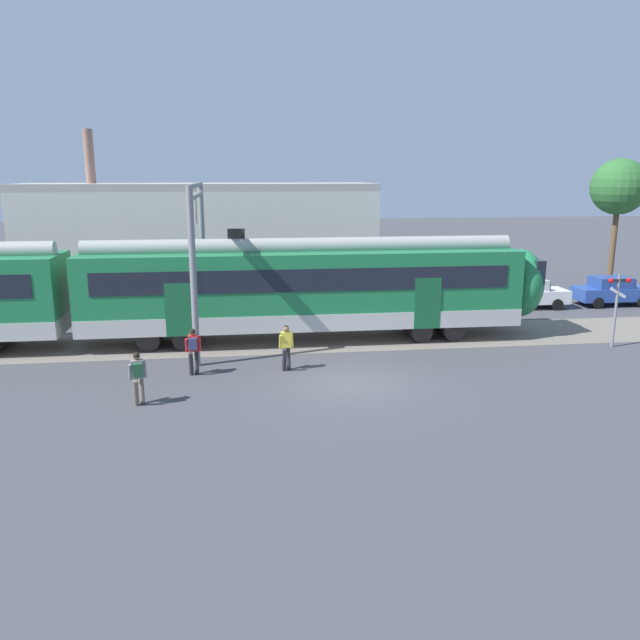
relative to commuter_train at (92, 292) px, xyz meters
The scene contains 12 objects.
ground_plane 11.40m from the commuter_train, 32.01° to the right, with size 160.00×160.00×0.00m, color #424247.
track_bed 3.35m from the commuter_train, behind, with size 80.00×4.40×0.01m, color slate.
commuter_train is the anchor object (origin of this frame).
pedestrian_grey 7.70m from the commuter_train, 68.53° to the right, with size 0.54×0.69×1.67m.
pedestrian_red 6.16m from the commuter_train, 45.34° to the right, with size 0.53×0.64×1.67m.
pedestrian_yellow 8.68m from the commuter_train, 29.20° to the right, with size 0.53×0.65×1.67m.
parked_car_white 21.55m from the commuter_train, 13.41° to the left, with size 4.02×1.80×1.54m.
parked_car_blue 26.26m from the commuter_train, 11.18° to the left, with size 4.01×1.77×1.54m.
catenary_gantry 4.74m from the commuter_train, ahead, with size 0.24×6.64×6.53m.
crossing_signal 21.10m from the commuter_train, ahead, with size 0.96×0.22×3.00m.
background_building 10.59m from the commuter_train, 68.45° to the left, with size 19.04×5.00×9.20m.
street_tree_right 29.82m from the commuter_train, 18.08° to the left, with size 3.25×3.25×7.80m.
Camera 1 is at (-3.51, -19.65, 6.85)m, focal length 35.00 mm.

